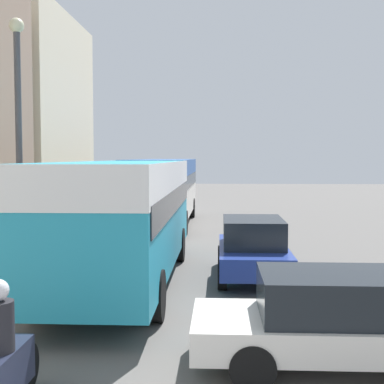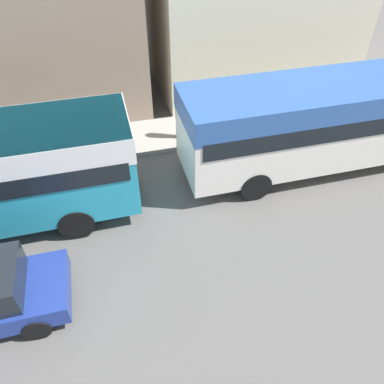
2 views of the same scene
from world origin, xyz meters
TOP-DOWN VIEW (x-y plane):
  - bus_following at (-2.01, 20.99)m, footprint 2.54×10.36m
  - pedestrian_walking_away at (-4.65, 16.28)m, footprint 0.33×0.33m

SIDE VIEW (x-z plane):
  - pedestrian_walking_away at x=-4.65m, z-range 0.18..1.90m
  - bus_following at x=-2.01m, z-range 0.46..3.50m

